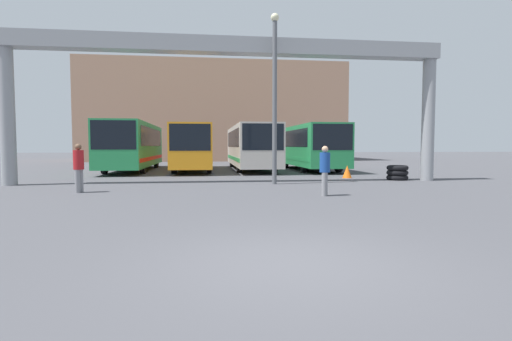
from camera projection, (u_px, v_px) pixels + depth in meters
The scene contains 12 objects.
ground_plane at pixel (293, 264), 5.64m from camera, with size 200.00×200.00×0.00m, color #47474C.
building_backdrop at pixel (215, 114), 48.54m from camera, with size 29.46×12.00×11.02m.
overhead_gantry at pixel (232, 66), 17.89m from camera, with size 19.57×0.80×6.50m.
bus_slot_0 at pixel (133, 144), 27.13m from camera, with size 2.59×11.83×3.15m.
bus_slot_1 at pixel (193, 145), 27.10m from camera, with size 2.47×10.72×2.99m.
bus_slot_2 at pixel (251, 145), 28.37m from camera, with size 2.59×12.27×3.03m.
bus_slot_3 at pixel (310, 145), 27.87m from camera, with size 2.60×10.21×3.04m.
pedestrian_far_center at pixel (325, 169), 13.36m from camera, with size 0.35×0.35×1.67m.
pedestrian_near_left at pixel (79, 167), 14.28m from camera, with size 0.36×0.36×1.75m.
traffic_cone at pixel (347, 172), 20.87m from camera, with size 0.49×0.49×0.66m.
tire_stack at pixel (397, 173), 19.66m from camera, with size 1.04×1.04×0.72m.
lamp_post at pixel (275, 91), 17.29m from camera, with size 0.36×0.36×7.36m.
Camera 1 is at (-1.22, -5.44, 1.67)m, focal length 28.00 mm.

